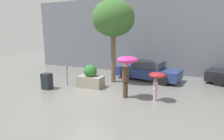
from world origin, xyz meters
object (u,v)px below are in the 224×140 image
Objects in this scene: planter_box at (91,78)px; person_adult at (127,66)px; street_tree at (113,19)px; person_child at (157,78)px; parked_car_near at (148,71)px; parking_meter at (67,71)px; newspaper_box at (47,81)px.

person_adult reaches higher than planter_box.
person_child is at bearing -37.50° from street_tree.
parked_car_near is at bearing 47.47° from planter_box.
planter_box is 1.22× the size of parking_meter.
newspaper_box is at bearing -135.81° from person_adult.
newspaper_box is (-0.56, -1.10, -0.43)m from parking_meter.
person_child is 5.47m from parking_meter.
planter_box is 1.66× the size of newspaper_box.
person_adult reaches higher than parking_meter.
street_tree reaches higher than newspaper_box.
person_adult is 0.40× the size of street_tree.
street_tree is at bearing 62.39° from planter_box.
person_adult is at bearing 3.84° from newspaper_box.
person_adult is at bearing -55.84° from street_tree.
parking_meter is at bearing 62.83° from newspaper_box.
person_adult is 4.77m from newspaper_box.
parking_meter is 1.31m from newspaper_box.
person_adult is 3.88m from street_tree.
person_child is at bearing 47.01° from person_adult.
person_adult is 0.46× the size of parked_car_near.
parking_meter is 1.36× the size of newspaper_box.
person_adult reaches higher than parked_car_near.
parked_car_near reaches higher than parking_meter.
person_adult is at bearing -172.43° from parked_car_near.
parking_meter is (-1.52, -0.20, 0.33)m from planter_box.
person_adult is at bearing -11.03° from parking_meter.
parking_meter is at bearing 138.07° from parked_car_near.
planter_box is 2.91m from person_adult.
planter_box reaches higher than newspaper_box.
parking_meter reaches higher than newspaper_box.
street_tree is at bearing 164.52° from person_adult.
planter_box is at bearing -117.61° from street_tree.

